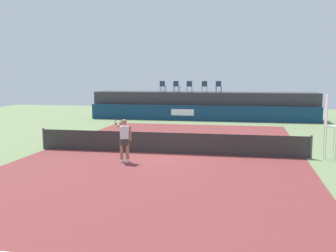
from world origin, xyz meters
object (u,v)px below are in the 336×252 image
(net_post_near, at_px, (44,138))
(net_post_far, at_px, (311,147))
(spectator_chair_left, at_px, (176,86))
(spectator_chair_far_right, at_px, (219,86))
(spectator_chair_far_left, at_px, (163,86))
(spectator_chair_right, at_px, (204,86))
(umpire_chair, at_px, (328,122))
(spectator_chair_center, at_px, (189,86))
(tennis_player, at_px, (124,139))

(net_post_near, xyz_separation_m, net_post_far, (12.40, 0.00, 0.00))
(spectator_chair_left, bearing_deg, spectator_chair_far_right, 5.30)
(spectator_chair_far_left, xyz_separation_m, spectator_chair_right, (3.43, 0.22, 0.00))
(spectator_chair_far_right, bearing_deg, spectator_chair_far_left, -174.35)
(umpire_chair, bearing_deg, net_post_far, 179.68)
(spectator_chair_center, distance_m, tennis_player, 17.21)
(umpire_chair, height_order, net_post_near, umpire_chair)
(spectator_chair_far_left, distance_m, net_post_near, 15.37)
(spectator_chair_left, distance_m, net_post_far, 17.44)
(umpire_chair, distance_m, net_post_near, 13.08)
(spectator_chair_far_left, height_order, net_post_far, spectator_chair_far_left)
(spectator_chair_far_left, distance_m, tennis_player, 17.31)
(net_post_near, height_order, net_post_far, same)
(spectator_chair_far_left, relative_size, spectator_chair_center, 1.00)
(spectator_chair_far_left, height_order, spectator_chair_center, same)
(spectator_chair_left, height_order, net_post_near, spectator_chair_left)
(spectator_chair_far_right, xyz_separation_m, umpire_chair, (5.67, -15.40, -1.11))
(spectator_chair_left, distance_m, spectator_chair_far_right, 3.46)
(spectator_chair_right, xyz_separation_m, umpire_chair, (6.80, -15.18, -1.11))
(spectator_chair_left, height_order, spectator_chair_right, same)
(net_post_far, height_order, tennis_player, tennis_player)
(spectator_chair_center, xyz_separation_m, net_post_near, (-5.03, -14.96, -2.19))
(umpire_chair, bearing_deg, spectator_chair_far_left, 124.38)
(umpire_chair, xyz_separation_m, net_post_far, (-0.64, 0.00, -1.09))
(spectator_chair_right, distance_m, net_post_near, 16.55)
(spectator_chair_left, bearing_deg, tennis_player, -87.26)
(umpire_chair, height_order, tennis_player, umpire_chair)
(spectator_chair_far_right, height_order, umpire_chair, spectator_chair_far_right)
(umpire_chair, relative_size, net_post_near, 2.76)
(spectator_chair_center, height_order, spectator_chair_right, same)
(net_post_far, distance_m, tennis_player, 7.96)
(spectator_chair_right, xyz_separation_m, net_post_far, (6.16, -15.17, -2.19))
(spectator_chair_far_left, xyz_separation_m, umpire_chair, (10.23, -14.95, -1.11))
(spectator_chair_right, bearing_deg, net_post_far, -67.89)
(spectator_chair_right, bearing_deg, spectator_chair_far_left, -176.26)
(spectator_chair_far_right, bearing_deg, net_post_far, -71.90)
(spectator_chair_left, height_order, tennis_player, spectator_chair_left)
(spectator_chair_far_left, height_order, spectator_chair_left, same)
(umpire_chair, bearing_deg, spectator_chair_center, 118.15)
(spectator_chair_center, relative_size, spectator_chair_right, 1.00)
(tennis_player, bearing_deg, spectator_chair_center, 89.05)
(umpire_chair, height_order, net_post_far, umpire_chair)
(spectator_chair_far_left, bearing_deg, tennis_player, -83.54)
(spectator_chair_far_left, bearing_deg, spectator_chair_far_right, 5.65)
(umpire_chair, xyz_separation_m, net_post_near, (-13.04, 0.00, -1.09))
(spectator_chair_far_left, bearing_deg, spectator_chair_center, 0.23)
(spectator_chair_far_right, height_order, net_post_far, spectator_chair_far_right)
(umpire_chair, bearing_deg, net_post_near, 179.98)
(spectator_chair_center, distance_m, net_post_near, 15.93)
(spectator_chair_left, xyz_separation_m, spectator_chair_far_right, (3.44, 0.32, 0.00))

